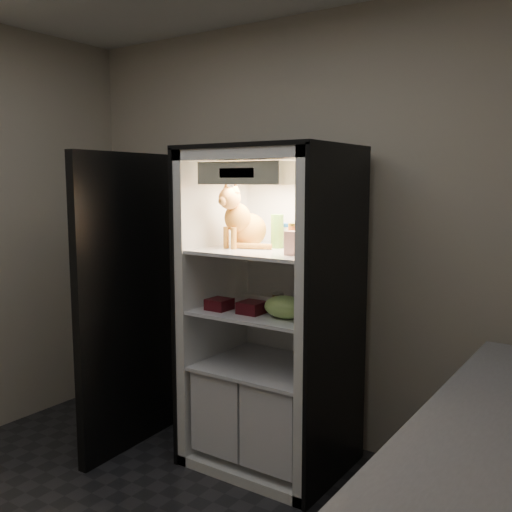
% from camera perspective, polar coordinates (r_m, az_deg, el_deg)
% --- Properties ---
extents(room_shell, '(3.60, 3.60, 3.60)m').
position_cam_1_polar(room_shell, '(2.24, -17.60, 5.68)').
color(room_shell, white).
rests_on(room_shell, floor).
extents(refrigerator, '(0.90, 0.72, 1.88)m').
position_cam_1_polar(refrigerator, '(3.40, 1.72, -7.59)').
color(refrigerator, white).
rests_on(refrigerator, floor).
extents(fridge_door, '(0.11, 0.87, 1.85)m').
position_cam_1_polar(fridge_door, '(3.65, -12.53, -4.75)').
color(fridge_door, black).
rests_on(fridge_door, floor).
extents(tabby_cat, '(0.32, 0.38, 0.39)m').
position_cam_1_polar(tabby_cat, '(3.36, -1.31, 3.34)').
color(tabby_cat, '#BB6218').
rests_on(tabby_cat, refrigerator).
extents(parmesan_shaker, '(0.08, 0.08, 0.20)m').
position_cam_1_polar(parmesan_shaker, '(3.32, 2.13, 2.50)').
color(parmesan_shaker, green).
rests_on(parmesan_shaker, refrigerator).
extents(mayo_tub, '(0.10, 0.10, 0.14)m').
position_cam_1_polar(mayo_tub, '(3.39, 3.05, 2.12)').
color(mayo_tub, white).
rests_on(mayo_tub, refrigerator).
extents(salsa_jar, '(0.09, 0.09, 0.16)m').
position_cam_1_polar(salsa_jar, '(3.18, 4.02, 1.91)').
color(salsa_jar, maroon).
rests_on(salsa_jar, refrigerator).
extents(pepper_jar, '(0.11, 0.11, 0.18)m').
position_cam_1_polar(pepper_jar, '(3.22, 5.99, 2.19)').
color(pepper_jar, maroon).
rests_on(pepper_jar, refrigerator).
extents(cream_carton, '(0.07, 0.07, 0.13)m').
position_cam_1_polar(cream_carton, '(3.01, 3.76, 1.29)').
color(cream_carton, white).
rests_on(cream_carton, refrigerator).
extents(soda_can_a, '(0.06, 0.06, 0.12)m').
position_cam_1_polar(soda_can_a, '(3.26, 4.55, -4.54)').
color(soda_can_a, black).
rests_on(soda_can_a, refrigerator).
extents(soda_can_b, '(0.07, 0.07, 0.12)m').
position_cam_1_polar(soda_can_b, '(3.20, 5.26, -4.72)').
color(soda_can_b, black).
rests_on(soda_can_b, refrigerator).
extents(soda_can_c, '(0.06, 0.06, 0.12)m').
position_cam_1_polar(soda_can_c, '(3.15, 4.65, -5.00)').
color(soda_can_c, black).
rests_on(soda_can_c, refrigerator).
extents(condiment_jar, '(0.07, 0.07, 0.09)m').
position_cam_1_polar(condiment_jar, '(3.34, 2.21, -4.45)').
color(condiment_jar, '#533A17').
rests_on(condiment_jar, refrigerator).
extents(grape_bag, '(0.25, 0.18, 0.12)m').
position_cam_1_polar(grape_bag, '(3.10, 2.95, -5.12)').
color(grape_bag, '#7DAA4F').
rests_on(grape_bag, refrigerator).
extents(berry_box_left, '(0.13, 0.13, 0.06)m').
position_cam_1_polar(berry_box_left, '(3.31, -3.69, -4.83)').
color(berry_box_left, '#4D0C13').
rests_on(berry_box_left, refrigerator).
extents(berry_box_right, '(0.13, 0.13, 0.07)m').
position_cam_1_polar(berry_box_right, '(3.21, -0.42, -5.18)').
color(berry_box_right, '#4D0C13').
rests_on(berry_box_right, refrigerator).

